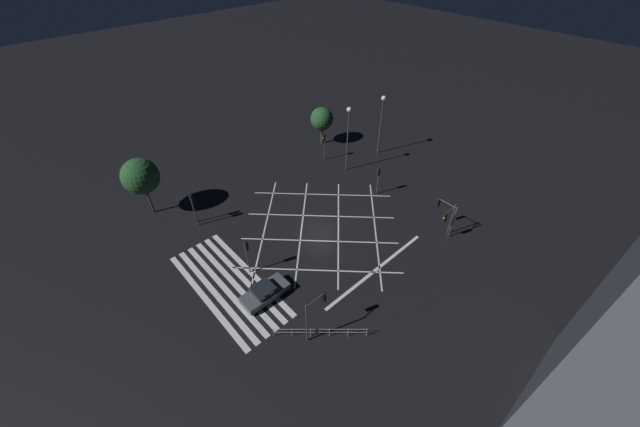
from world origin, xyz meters
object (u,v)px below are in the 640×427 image
street_tree_near (140,176)px  street_lamp_east (348,124)px  traffic_light_sw_cross (193,203)px  traffic_light_ne_main (445,210)px  traffic_light_sw_main (192,202)px  traffic_light_se_cross (316,308)px  traffic_light_median_north (378,176)px  traffic_light_median_south (247,251)px  waiting_car (265,292)px  street_lamp_west (382,110)px  traffic_light_nw_cross (324,141)px  traffic_light_ne_cross (448,218)px  street_tree_far (322,119)px

street_tree_near → street_lamp_east: bearing=68.6°
traffic_light_sw_cross → traffic_light_ne_main: 25.05m
traffic_light_sw_main → street_tree_near: 5.88m
traffic_light_sw_cross → street_lamp_east: 19.48m
traffic_light_sw_main → traffic_light_se_cross: 18.20m
traffic_light_median_north → traffic_light_median_south: 17.42m
traffic_light_median_south → street_lamp_east: bearing=17.5°
traffic_light_ne_main → traffic_light_median_north: bearing=-0.4°
traffic_light_ne_main → waiting_car: traffic_light_ne_main is taller
traffic_light_sw_main → traffic_light_se_cross: size_ratio=0.86×
traffic_light_sw_cross → street_lamp_west: street_lamp_west is taller
traffic_light_sw_cross → street_lamp_west: 25.49m
traffic_light_sw_cross → street_tree_near: size_ratio=0.62×
traffic_light_median_north → street_lamp_west: 10.06m
traffic_light_median_north → street_tree_near: (-14.40, -20.43, 2.11)m
waiting_car → street_lamp_west: bearing=19.7°
street_tree_near → waiting_car: size_ratio=1.58×
traffic_light_sw_cross → traffic_light_nw_cross: traffic_light_sw_cross is taller
traffic_light_sw_cross → street_tree_near: street_tree_near is taller
traffic_light_median_south → street_tree_near: size_ratio=0.58×
traffic_light_ne_cross → traffic_light_nw_cross: (-18.92, 1.40, -0.07)m
traffic_light_sw_main → traffic_light_median_north: size_ratio=1.07×
street_lamp_east → waiting_car: (9.07, -19.20, -5.69)m
street_lamp_west → traffic_light_ne_main: bearing=-26.8°
traffic_light_median_north → traffic_light_nw_cross: traffic_light_nw_cross is taller
waiting_car → traffic_light_ne_main: bearing=-16.8°
traffic_light_nw_cross → street_lamp_east: 5.14m
traffic_light_median_north → street_tree_far: (-13.02, 3.43, 1.10)m
traffic_light_median_south → street_lamp_west: bearing=13.4°
traffic_light_sw_main → traffic_light_median_north: traffic_light_sw_main is taller
street_tree_near → traffic_light_se_cross: bearing=8.1°
traffic_light_nw_cross → traffic_light_sw_main: bearing=0.0°
traffic_light_median_north → street_lamp_west: size_ratio=0.45×
traffic_light_sw_main → traffic_light_ne_cross: traffic_light_sw_main is taller
traffic_light_median_north → street_lamp_east: (-5.95, 1.10, 3.72)m
traffic_light_sw_main → traffic_light_median_north: (9.58, 17.69, -0.17)m
street_lamp_east → traffic_light_ne_main: bearing=-4.6°
street_tree_near → street_tree_far: (1.38, 23.87, -1.01)m
traffic_light_sw_cross → traffic_light_median_south: bearing=-87.4°
traffic_light_sw_cross → traffic_light_median_south: traffic_light_sw_cross is taller
traffic_light_se_cross → street_lamp_east: street_lamp_east is taller
traffic_light_sw_cross → traffic_light_se_cross: 17.75m
street_tree_near → street_tree_far: street_tree_near is taller
traffic_light_se_cross → traffic_light_median_south: (-8.71, -0.25, -0.51)m
traffic_light_se_cross → street_lamp_west: size_ratio=0.56×
waiting_car → traffic_light_nw_cross: bearing=34.1°
traffic_light_sw_main → traffic_light_ne_cross: bearing=41.8°
traffic_light_ne_cross → traffic_light_median_north: traffic_light_ne_cross is taller
traffic_light_sw_main → traffic_light_se_cross: traffic_light_se_cross is taller
traffic_light_nw_cross → street_tree_far: (-3.42, 2.79, 0.97)m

